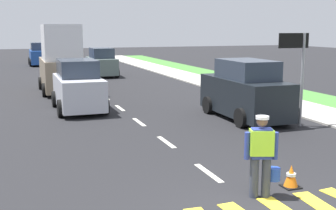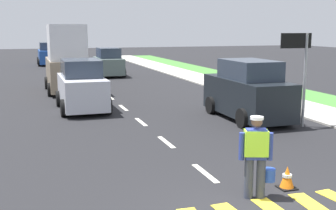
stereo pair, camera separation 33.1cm
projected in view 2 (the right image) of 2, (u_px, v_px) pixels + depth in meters
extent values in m
plane|color=black|center=(91.00, 83.00, 27.48)|extent=(96.00, 96.00, 0.00)
cube|color=#B2ADA3|center=(292.00, 105.00, 19.36)|extent=(2.40, 72.00, 0.14)
cube|color=silver|center=(205.00, 173.00, 10.33)|extent=(0.14, 1.40, 0.01)
cube|color=silver|center=(166.00, 142.00, 13.14)|extent=(0.14, 1.40, 0.01)
cube|color=silver|center=(141.00, 122.00, 15.95)|extent=(0.14, 1.40, 0.01)
cube|color=silver|center=(123.00, 108.00, 18.76)|extent=(0.14, 1.40, 0.01)
cube|color=silver|center=(110.00, 97.00, 21.57)|extent=(0.14, 1.40, 0.01)
cube|color=silver|center=(100.00, 89.00, 24.38)|extent=(0.14, 1.40, 0.01)
cube|color=silver|center=(92.00, 83.00, 27.19)|extent=(0.14, 1.40, 0.01)
cube|color=silver|center=(86.00, 78.00, 30.00)|extent=(0.14, 1.40, 0.01)
cube|color=silver|center=(80.00, 74.00, 32.82)|extent=(0.14, 1.40, 0.01)
cube|color=silver|center=(76.00, 70.00, 35.63)|extent=(0.14, 1.40, 0.01)
cube|color=silver|center=(72.00, 67.00, 38.44)|extent=(0.14, 1.40, 0.01)
cube|color=silver|center=(69.00, 64.00, 41.25)|extent=(0.14, 1.40, 0.01)
cube|color=silver|center=(66.00, 62.00, 44.06)|extent=(0.14, 1.40, 0.01)
cube|color=silver|center=(63.00, 60.00, 46.87)|extent=(0.14, 1.40, 0.01)
cube|color=silver|center=(61.00, 58.00, 49.68)|extent=(0.14, 1.40, 0.01)
cube|color=silver|center=(59.00, 56.00, 52.49)|extent=(0.14, 1.40, 0.01)
cylinder|color=#383D4C|center=(249.00, 178.00, 8.78)|extent=(0.18, 0.18, 0.82)
cylinder|color=#383D4C|center=(261.00, 178.00, 8.78)|extent=(0.18, 0.18, 0.82)
cube|color=navy|center=(256.00, 144.00, 8.66)|extent=(0.46, 0.36, 0.60)
cube|color=#A5EA33|center=(256.00, 143.00, 8.65)|extent=(0.53, 0.42, 0.51)
cylinder|color=navy|center=(242.00, 146.00, 8.67)|extent=(0.11, 0.11, 0.55)
cylinder|color=navy|center=(270.00, 146.00, 8.66)|extent=(0.11, 0.11, 0.55)
sphere|color=brown|center=(257.00, 122.00, 8.58)|extent=(0.22, 0.22, 0.22)
cylinder|color=silver|center=(257.00, 118.00, 8.57)|extent=(0.26, 0.26, 0.06)
cylinder|color=#2347B7|center=(269.00, 175.00, 8.87)|extent=(0.26, 0.26, 0.26)
cylinder|color=gray|center=(305.00, 81.00, 14.95)|extent=(0.10, 0.10, 3.20)
cube|color=white|center=(296.00, 41.00, 14.62)|extent=(1.10, 0.05, 0.44)
cube|color=black|center=(296.00, 41.00, 14.61)|extent=(1.16, 0.04, 0.50)
cube|color=black|center=(287.00, 188.00, 9.37)|extent=(0.36, 0.36, 0.03)
cone|color=orange|center=(287.00, 177.00, 9.33)|extent=(0.30, 0.30, 0.46)
cylinder|color=white|center=(287.00, 176.00, 9.33)|extent=(0.20, 0.20, 0.06)
cube|color=gray|center=(67.00, 74.00, 23.45)|extent=(1.90, 4.60, 1.56)
cube|color=#2D3847|center=(64.00, 52.00, 24.00)|extent=(1.67, 1.61, 0.70)
cube|color=silver|center=(67.00, 42.00, 22.40)|extent=(1.80, 2.53, 1.80)
cylinder|color=black|center=(89.00, 88.00, 22.51)|extent=(0.22, 0.68, 0.68)
cylinder|color=black|center=(50.00, 89.00, 21.92)|extent=(0.22, 0.68, 0.68)
cylinder|color=black|center=(82.00, 81.00, 25.18)|extent=(0.22, 0.68, 0.68)
cylinder|color=black|center=(47.00, 83.00, 24.59)|extent=(0.22, 0.68, 0.68)
cube|color=black|center=(247.00, 97.00, 16.39)|extent=(1.71, 4.34, 1.33)
cube|color=#2D3847|center=(250.00, 70.00, 16.12)|extent=(1.50, 2.39, 0.70)
cylinder|color=black|center=(211.00, 105.00, 17.48)|extent=(0.22, 0.68, 0.68)
cylinder|color=black|center=(250.00, 103.00, 18.01)|extent=(0.22, 0.68, 0.68)
cylinder|color=black|center=(243.00, 118.00, 14.96)|extent=(0.22, 0.68, 0.68)
cylinder|color=black|center=(287.00, 115.00, 15.49)|extent=(0.22, 0.68, 0.68)
cube|color=slate|center=(108.00, 66.00, 31.08)|extent=(1.62, 3.81, 1.11)
cube|color=#2D3847|center=(108.00, 53.00, 30.84)|extent=(1.42, 2.09, 0.70)
cylinder|color=black|center=(94.00, 70.00, 32.00)|extent=(0.22, 0.68, 0.68)
cylinder|color=black|center=(117.00, 69.00, 32.51)|extent=(0.22, 0.68, 0.68)
cylinder|color=black|center=(100.00, 73.00, 29.79)|extent=(0.22, 0.68, 0.68)
cylinder|color=black|center=(124.00, 72.00, 30.30)|extent=(0.22, 0.68, 0.68)
cube|color=silver|center=(82.00, 91.00, 18.19)|extent=(1.68, 3.88, 1.21)
cube|color=#2D3847|center=(81.00, 68.00, 18.12)|extent=(1.48, 2.13, 0.70)
cylinder|color=black|center=(108.00, 106.00, 17.41)|extent=(0.22, 0.68, 0.68)
cylinder|color=black|center=(64.00, 108.00, 16.88)|extent=(0.22, 0.68, 0.68)
cylinder|color=black|center=(98.00, 97.00, 19.66)|extent=(0.22, 0.68, 0.68)
cylinder|color=black|center=(59.00, 98.00, 19.13)|extent=(0.22, 0.68, 0.68)
cube|color=#1E4799|center=(49.00, 57.00, 40.29)|extent=(1.83, 3.93, 1.18)
cube|color=#2D3847|center=(49.00, 46.00, 40.22)|extent=(1.61, 2.16, 0.70)
cylinder|color=black|center=(61.00, 62.00, 39.50)|extent=(0.22, 0.68, 0.68)
cylinder|color=black|center=(39.00, 63.00, 38.94)|extent=(0.22, 0.68, 0.68)
cylinder|color=black|center=(59.00, 60.00, 41.79)|extent=(0.22, 0.68, 0.68)
cylinder|color=black|center=(38.00, 61.00, 41.22)|extent=(0.22, 0.68, 0.68)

